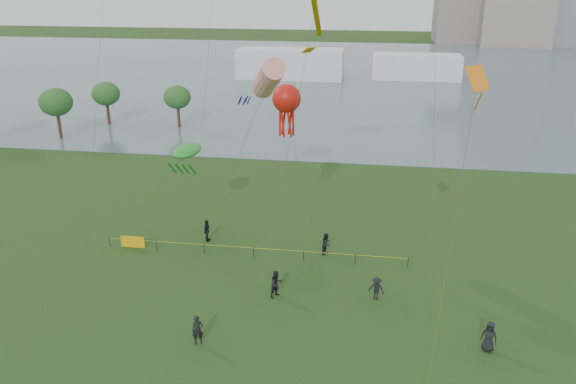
# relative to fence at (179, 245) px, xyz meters

# --- Properties ---
(lake) EXTENTS (400.00, 120.00, 0.08)m
(lake) POSITION_rel_fence_xyz_m (9.76, 84.11, -0.53)
(lake) COLOR slate
(lake) RESTS_ON ground_plane
(pavilion_left) EXTENTS (22.00, 8.00, 6.00)m
(pavilion_left) POSITION_rel_fence_xyz_m (-2.24, 79.11, 2.45)
(pavilion_left) COLOR white
(pavilion_left) RESTS_ON ground_plane
(pavilion_right) EXTENTS (18.00, 7.00, 5.00)m
(pavilion_right) POSITION_rel_fence_xyz_m (23.76, 82.11, 1.95)
(pavilion_right) COLOR white
(pavilion_right) RESTS_ON ground_plane
(trees) EXTENTS (26.49, 15.67, 7.03)m
(trees) POSITION_rel_fence_xyz_m (-25.60, 31.45, 4.23)
(trees) COLOR #3B241A
(trees) RESTS_ON ground_plane
(fence) EXTENTS (24.07, 0.07, 1.05)m
(fence) POSITION_rel_fence_xyz_m (0.00, 0.00, 0.00)
(fence) COLOR black
(fence) RESTS_ON ground_plane
(spectator_a) EXTENTS (1.18, 1.20, 1.95)m
(spectator_a) POSITION_rel_fence_xyz_m (8.90, -5.49, 0.42)
(spectator_a) COLOR black
(spectator_a) RESTS_ON ground_plane
(spectator_b) EXTENTS (1.23, 0.93, 1.69)m
(spectator_b) POSITION_rel_fence_xyz_m (15.71, -4.87, 0.29)
(spectator_b) COLOR black
(spectator_b) RESTS_ON ground_plane
(spectator_c) EXTENTS (0.51, 1.13, 1.89)m
(spectator_c) POSITION_rel_fence_xyz_m (1.75, 2.16, 0.39)
(spectator_c) COLOR black
(spectator_c) RESTS_ON ground_plane
(spectator_d) EXTENTS (1.12, 0.94, 1.96)m
(spectator_d) POSITION_rel_fence_xyz_m (22.30, -9.56, 0.42)
(spectator_d) COLOR black
(spectator_d) RESTS_ON ground_plane
(spectator_f) EXTENTS (0.81, 0.67, 1.89)m
(spectator_f) POSITION_rel_fence_xyz_m (5.07, -11.40, 0.39)
(spectator_f) COLOR black
(spectator_f) RESTS_ON ground_plane
(spectator_g) EXTENTS (0.93, 1.05, 1.78)m
(spectator_g) POSITION_rel_fence_xyz_m (11.78, 1.34, 0.33)
(spectator_g) COLOR black
(spectator_g) RESTS_ON ground_plane
(kite_windsock) EXTENTS (6.54, 8.87, 14.83)m
(kite_windsock) POSITION_rel_fence_xyz_m (6.26, 6.60, 12.32)
(kite_windsock) COLOR #3F3F42
(kite_creature) EXTENTS (7.04, 7.76, 7.78)m
(kite_creature) POSITION_rel_fence_xyz_m (0.00, 3.54, 6.80)
(kite_creature) COLOR #3F3F42
(kite_octopus) EXTENTS (4.31, 6.61, 13.27)m
(kite_octopus) POSITION_rel_fence_xyz_m (8.41, 2.51, 11.54)
(kite_octopus) COLOR #3F3F42
(kite_delta) EXTENTS (3.22, 10.69, 16.60)m
(kite_delta) POSITION_rel_fence_xyz_m (19.83, -9.45, 14.59)
(kite_delta) COLOR #3F3F42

